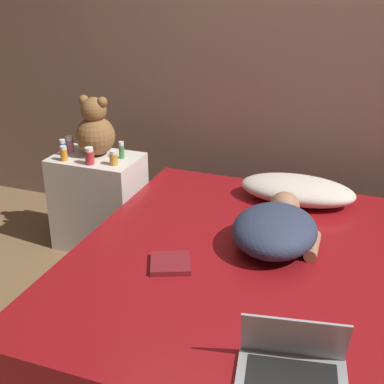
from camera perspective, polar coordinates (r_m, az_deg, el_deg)
ground_plane at (r=2.74m, az=6.85°, el=-15.98°), size 12.00×12.00×0.00m
wall_back at (r=3.33m, az=13.33°, el=15.61°), size 8.00×0.06×2.60m
bed at (r=2.59m, az=7.11°, el=-11.94°), size 1.76×1.87×0.48m
nightstand at (r=3.47m, az=-9.88°, el=-1.01°), size 0.54×0.36×0.61m
pillow at (r=3.03m, az=11.15°, el=0.23°), size 0.64×0.33×0.14m
person_lying at (r=2.55m, az=8.99°, el=-3.81°), size 0.42×0.63×0.19m
laptop at (r=1.87m, az=10.67°, el=-17.36°), size 0.39×0.27×0.21m
teddy_bear at (r=3.35m, az=-10.30°, el=6.57°), size 0.24×0.24×0.37m
bottle_blue at (r=3.42m, az=-13.62°, el=4.65°), size 0.04×0.04×0.10m
bottle_pink at (r=3.45m, az=-12.91°, el=4.97°), size 0.05×0.05×0.11m
bottle_amber at (r=3.19m, az=-8.36°, el=3.61°), size 0.05×0.05×0.09m
bottle_orange at (r=3.32m, az=-13.51°, el=4.01°), size 0.04×0.04×0.09m
bottle_green at (r=3.29m, az=-7.52°, el=4.44°), size 0.03×0.03×0.11m
bottle_red at (r=3.22m, az=-10.88°, el=3.78°), size 0.05×0.05×0.10m
book at (r=2.40m, az=-2.32°, el=-7.60°), size 0.23×0.23×0.02m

